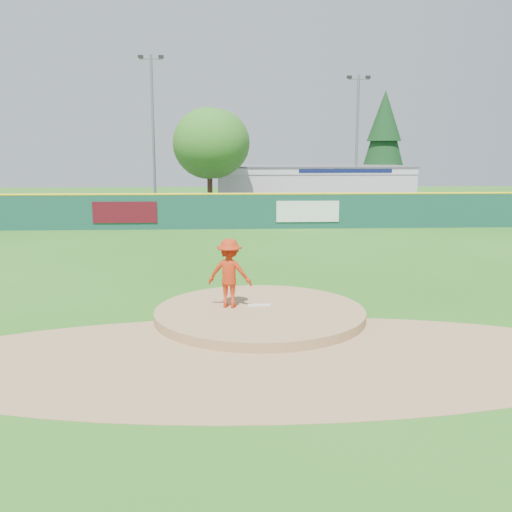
{
  "coord_description": "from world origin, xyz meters",
  "views": [
    {
      "loc": [
        -0.84,
        -14.43,
        4.26
      ],
      "look_at": [
        0.0,
        2.0,
        1.3
      ],
      "focal_mm": 40.0,
      "sensor_mm": 36.0,
      "label": 1
    }
  ],
  "objects_px": {
    "van": "(279,210)",
    "deciduous_tree": "(209,149)",
    "light_pole_left": "(153,128)",
    "conifer_tree": "(384,139)",
    "light_pole_right": "(357,136)",
    "pool_building_grp": "(311,186)",
    "pitcher": "(230,273)"
  },
  "relations": [
    {
      "from": "conifer_tree",
      "to": "light_pole_left",
      "type": "xyz_separation_m",
      "value": [
        -19.0,
        -9.0,
        0.51
      ]
    },
    {
      "from": "pool_building_grp",
      "to": "light_pole_right",
      "type": "bearing_deg",
      "value": -44.95
    },
    {
      "from": "van",
      "to": "light_pole_right",
      "type": "height_order",
      "value": "light_pole_right"
    },
    {
      "from": "light_pole_left",
      "to": "deciduous_tree",
      "type": "bearing_deg",
      "value": -26.57
    },
    {
      "from": "light_pole_right",
      "to": "deciduous_tree",
      "type": "bearing_deg",
      "value": -160.02
    },
    {
      "from": "pool_building_grp",
      "to": "light_pole_right",
      "type": "xyz_separation_m",
      "value": [
        3.0,
        -2.99,
        3.88
      ]
    },
    {
      "from": "conifer_tree",
      "to": "light_pole_left",
      "type": "distance_m",
      "value": 21.03
    },
    {
      "from": "pitcher",
      "to": "van",
      "type": "relative_size",
      "value": 0.34
    },
    {
      "from": "light_pole_right",
      "to": "pitcher",
      "type": "bearing_deg",
      "value": -108.8
    },
    {
      "from": "light_pole_right",
      "to": "light_pole_left",
      "type": "bearing_deg",
      "value": -172.41
    },
    {
      "from": "pitcher",
      "to": "conifer_tree",
      "type": "bearing_deg",
      "value": -96.84
    },
    {
      "from": "pitcher",
      "to": "pool_building_grp",
      "type": "relative_size",
      "value": 0.12
    },
    {
      "from": "van",
      "to": "pool_building_grp",
      "type": "xyz_separation_m",
      "value": [
        3.55,
        10.64,
        0.91
      ]
    },
    {
      "from": "van",
      "to": "deciduous_tree",
      "type": "distance_m",
      "value": 6.89
    },
    {
      "from": "light_pole_left",
      "to": "light_pole_right",
      "type": "bearing_deg",
      "value": 7.59
    },
    {
      "from": "pitcher",
      "to": "conifer_tree",
      "type": "xyz_separation_m",
      "value": [
        13.79,
        35.75,
        4.38
      ]
    },
    {
      "from": "conifer_tree",
      "to": "light_pole_right",
      "type": "bearing_deg",
      "value": -119.74
    },
    {
      "from": "pool_building_grp",
      "to": "conifer_tree",
      "type": "distance_m",
      "value": 8.95
    },
    {
      "from": "light_pole_left",
      "to": "conifer_tree",
      "type": "bearing_deg",
      "value": 25.35
    },
    {
      "from": "van",
      "to": "light_pole_right",
      "type": "relative_size",
      "value": 0.53
    },
    {
      "from": "deciduous_tree",
      "to": "pitcher",
      "type": "bearing_deg",
      "value": -87.19
    },
    {
      "from": "pitcher",
      "to": "pool_building_grp",
      "type": "bearing_deg",
      "value": -87.82
    },
    {
      "from": "van",
      "to": "conifer_tree",
      "type": "relative_size",
      "value": 0.56
    },
    {
      "from": "van",
      "to": "light_pole_left",
      "type": "height_order",
      "value": "light_pole_left"
    },
    {
      "from": "deciduous_tree",
      "to": "pool_building_grp",
      "type": "bearing_deg",
      "value": 41.16
    },
    {
      "from": "pool_building_grp",
      "to": "light_pole_right",
      "type": "height_order",
      "value": "light_pole_right"
    },
    {
      "from": "deciduous_tree",
      "to": "conifer_tree",
      "type": "distance_m",
      "value": 18.63
    },
    {
      "from": "van",
      "to": "light_pole_left",
      "type": "bearing_deg",
      "value": 78.88
    },
    {
      "from": "pool_building_grp",
      "to": "light_pole_right",
      "type": "relative_size",
      "value": 1.52
    },
    {
      "from": "pool_building_grp",
      "to": "light_pole_left",
      "type": "xyz_separation_m",
      "value": [
        -12.0,
        -4.99,
        4.39
      ]
    },
    {
      "from": "pitcher",
      "to": "deciduous_tree",
      "type": "height_order",
      "value": "deciduous_tree"
    },
    {
      "from": "conifer_tree",
      "to": "light_pole_right",
      "type": "xyz_separation_m",
      "value": [
        -4.0,
        -7.0,
        0.0
      ]
    }
  ]
}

